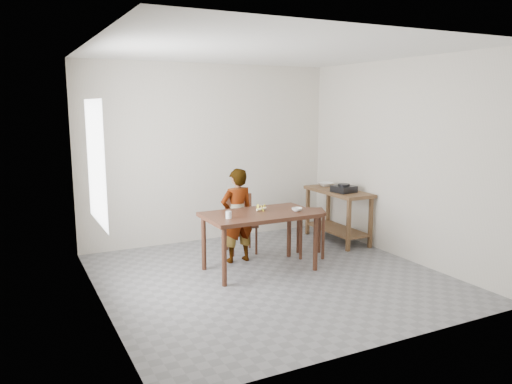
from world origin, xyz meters
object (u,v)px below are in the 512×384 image
child (237,216)px  dining_chair (241,224)px  dining_table (260,242)px  prep_counter (338,215)px  stool (310,233)px

child → dining_chair: 0.48m
dining_table → prep_counter: bearing=22.1°
child → stool: size_ratio=1.94×
dining_table → child: 0.53m
dining_chair → stool: dining_chair is taller
dining_table → dining_chair: dining_chair is taller
child → stool: bearing=164.5°
dining_table → prep_counter: size_ratio=1.17×
stool → dining_table: bearing=-166.4°
prep_counter → child: (-1.83, -0.24, 0.23)m
dining_table → child: bearing=103.0°
dining_chair → child: bearing=-113.4°
dining_table → stool: (0.91, 0.22, -0.05)m
dining_table → stool: size_ratio=2.14×
dining_table → prep_counter: prep_counter is taller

